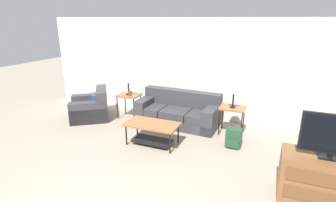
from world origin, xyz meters
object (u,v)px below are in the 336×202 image
at_px(side_table_right, 232,110).
at_px(table_lamp_left, 128,78).
at_px(side_table_left, 129,97).
at_px(couch, 178,113).
at_px(tv_console, 325,180).
at_px(coffee_table, 152,129).
at_px(armchair, 91,108).
at_px(backpack, 234,138).
at_px(table_lamp_right, 234,88).
at_px(television, 334,136).

bearing_deg(side_table_right, table_lamp_left, 180.00).
bearing_deg(side_table_left, table_lamp_left, 80.54).
distance_m(couch, tv_console, 3.59).
bearing_deg(side_table_left, couch, 3.97).
distance_m(couch, coffee_table, 1.29).
relative_size(side_table_right, table_lamp_left, 1.12).
xyz_separation_m(armchair, backpack, (3.81, -0.25, -0.09)).
bearing_deg(couch, backpack, -26.53).
height_order(side_table_right, table_lamp_left, table_lamp_left).
height_order(coffee_table, backpack, coffee_table).
xyz_separation_m(couch, tv_console, (2.99, -2.00, 0.06)).
relative_size(side_table_right, backpack, 1.56).
relative_size(tv_console, backpack, 2.95).
xyz_separation_m(couch, table_lamp_right, (1.35, -0.09, 0.80)).
relative_size(armchair, television, 1.60).
height_order(side_table_left, table_lamp_right, table_lamp_right).
relative_size(side_table_left, table_lamp_left, 1.12).
bearing_deg(television, coffee_table, 167.08).
height_order(couch, table_lamp_left, table_lamp_left).
bearing_deg(table_lamp_right, side_table_right, -90.00).
bearing_deg(side_table_left, television, -23.64).
height_order(side_table_left, tv_console, tv_console).
distance_m(armchair, tv_console, 5.48).
xyz_separation_m(coffee_table, table_lamp_left, (-1.26, 1.19, 0.75)).
bearing_deg(coffee_table, television, -12.92).
xyz_separation_m(couch, side_table_left, (-1.36, -0.09, 0.28)).
height_order(coffee_table, television, television).
bearing_deg(armchair, couch, 12.58).
relative_size(side_table_right, television, 0.76).
distance_m(side_table_left, table_lamp_left, 0.52).
xyz_separation_m(armchair, table_lamp_right, (3.64, 0.42, 0.81)).
xyz_separation_m(armchair, table_lamp_left, (0.93, 0.42, 0.81)).
bearing_deg(armchair, side_table_left, 24.11).
xyz_separation_m(couch, side_table_right, (1.35, -0.09, 0.28)).
bearing_deg(backpack, television, -40.13).
bearing_deg(television, table_lamp_right, 130.65).
bearing_deg(couch, side_table_right, -3.98).
height_order(couch, armchair, couch).
height_order(side_table_right, table_lamp_right, table_lamp_right).
distance_m(table_lamp_right, tv_console, 2.62).
bearing_deg(television, armchair, 164.27).
distance_m(side_table_left, side_table_right, 2.71).
distance_m(table_lamp_right, television, 2.51).
relative_size(side_table_left, tv_console, 0.53).
xyz_separation_m(table_lamp_left, television, (4.35, -1.90, -0.04)).
xyz_separation_m(table_lamp_right, television, (1.63, -1.90, -0.04)).
distance_m(table_lamp_left, tv_console, 4.80).
bearing_deg(television, backpack, 139.87).
bearing_deg(coffee_table, backpack, 18.21).
bearing_deg(television, side_table_left, 156.36).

